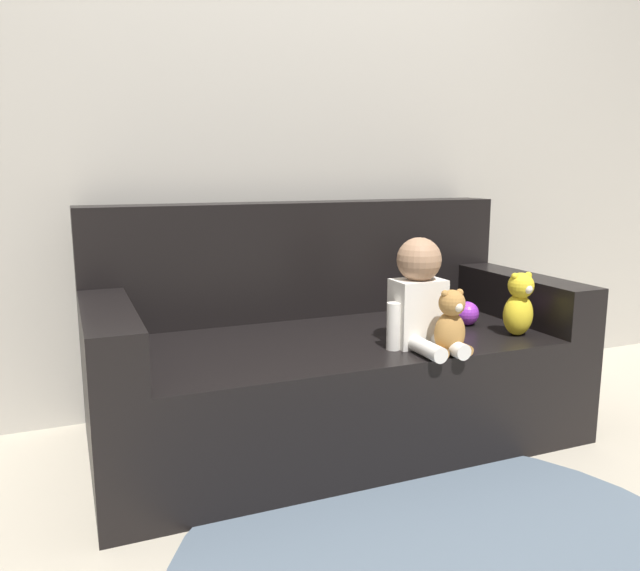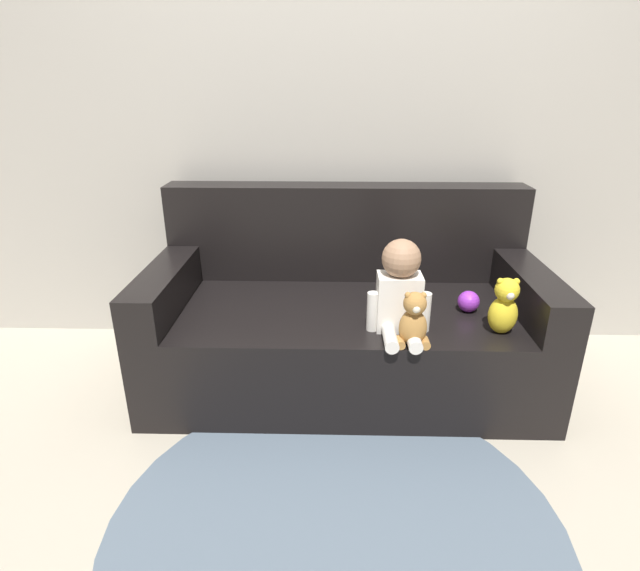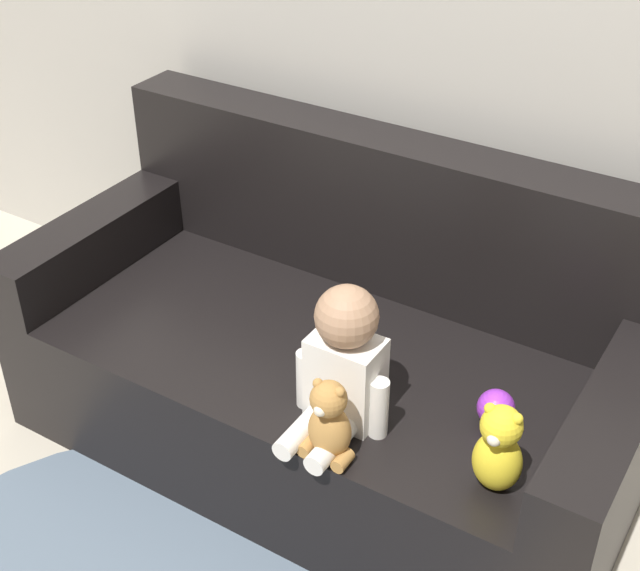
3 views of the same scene
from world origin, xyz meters
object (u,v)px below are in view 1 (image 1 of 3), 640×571
(couch, at_px, (328,356))
(teddy_bear_brown, at_px, (451,324))
(plush_toy_side, at_px, (519,304))
(person_baby, at_px, (420,298))
(toy_ball, at_px, (467,313))

(couch, height_order, teddy_bear_brown, couch)
(plush_toy_side, bearing_deg, teddy_bear_brown, -163.55)
(person_baby, bearing_deg, plush_toy_side, -2.66)
(couch, height_order, plush_toy_side, couch)
(teddy_bear_brown, distance_m, toy_ball, 0.43)
(couch, height_order, toy_ball, couch)
(couch, xyz_separation_m, plush_toy_side, (0.62, -0.35, 0.23))
(couch, bearing_deg, teddy_bear_brown, -61.66)
(person_baby, height_order, plush_toy_side, person_baby)
(person_baby, relative_size, plush_toy_side, 1.59)
(teddy_bear_brown, height_order, plush_toy_side, plush_toy_side)
(couch, xyz_separation_m, teddy_bear_brown, (0.25, -0.46, 0.21))
(person_baby, relative_size, toy_ball, 4.01)
(toy_ball, bearing_deg, person_baby, -150.96)
(teddy_bear_brown, xyz_separation_m, toy_ball, (0.29, 0.32, -0.06))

